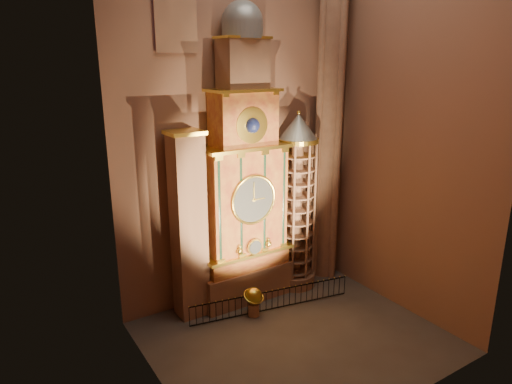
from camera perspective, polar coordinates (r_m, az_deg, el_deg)
floor at (r=24.38m, az=4.94°, el=-17.67°), size 14.00×14.00×0.00m
wall_back at (r=25.39m, az=-2.82°, el=10.37°), size 22.00×0.00×22.00m
wall_left at (r=17.05m, az=-13.32°, el=7.12°), size 0.00×22.00×22.00m
wall_right at (r=25.34m, az=18.43°, el=9.57°), size 0.00×22.00×22.00m
astronomical_clock at (r=25.32m, az=-1.52°, el=0.40°), size 5.60×2.41×16.70m
portrait_tower at (r=24.31m, az=-8.41°, el=-4.24°), size 1.80×1.60×10.20m
stair_turret at (r=27.41m, az=5.07°, el=-1.50°), size 2.50×2.50×10.80m
gothic_pier at (r=28.14m, az=9.26°, el=10.75°), size 2.04×2.04×22.00m
celestial_globe at (r=25.58m, az=-0.29°, el=-13.26°), size 1.30×1.24×1.65m
iron_railing at (r=26.23m, az=2.02°, el=-13.36°), size 9.31×1.80×1.16m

